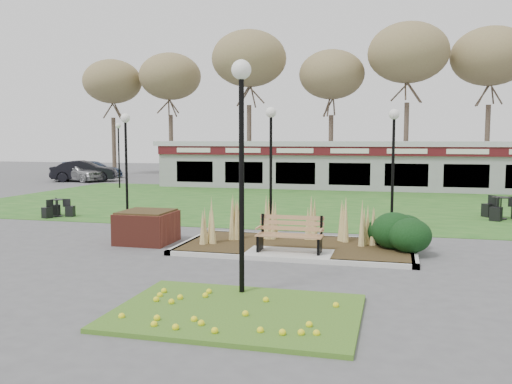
% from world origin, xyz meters
% --- Properties ---
extents(ground, '(100.00, 100.00, 0.00)m').
position_xyz_m(ground, '(0.00, 0.00, 0.00)').
color(ground, '#515154').
rests_on(ground, ground).
extents(lawn, '(34.00, 16.00, 0.02)m').
position_xyz_m(lawn, '(0.00, 12.00, 0.01)').
color(lawn, '#225C1D').
rests_on(lawn, ground).
extents(flower_bed, '(4.20, 3.00, 0.16)m').
position_xyz_m(flower_bed, '(0.00, -4.60, 0.07)').
color(flower_bed, '#3A661D').
rests_on(flower_bed, ground).
extents(planting_bed, '(6.75, 3.40, 1.27)m').
position_xyz_m(planting_bed, '(1.27, 1.35, 0.37)').
color(planting_bed, '#332214').
rests_on(planting_bed, ground).
extents(park_bench, '(1.70, 0.66, 0.93)m').
position_xyz_m(park_bench, '(0.00, 0.25, 0.59)').
color(park_bench, '#AD794E').
rests_on(park_bench, ground).
extents(brick_planter, '(1.50, 1.50, 0.95)m').
position_xyz_m(brick_planter, '(-4.40, 1.00, 0.48)').
color(brick_planter, maroon).
rests_on(brick_planter, ground).
extents(food_pavilion, '(24.60, 3.40, 2.90)m').
position_xyz_m(food_pavilion, '(0.00, 19.96, 1.48)').
color(food_pavilion, gray).
rests_on(food_pavilion, ground).
extents(tree_backdrop, '(47.24, 5.24, 10.36)m').
position_xyz_m(tree_backdrop, '(0.00, 28.00, 8.36)').
color(tree_backdrop, '#47382B').
rests_on(tree_backdrop, ground).
extents(lamp_post_near_left, '(0.37, 0.37, 4.49)m').
position_xyz_m(lamp_post_near_left, '(-0.23, -3.50, 3.27)').
color(lamp_post_near_left, black).
rests_on(lamp_post_near_left, ground).
extents(lamp_post_near_right, '(0.33, 0.33, 4.03)m').
position_xyz_m(lamp_post_near_right, '(-1.22, 3.31, 2.93)').
color(lamp_post_near_right, black).
rests_on(lamp_post_near_right, ground).
extents(lamp_post_mid_left, '(0.32, 0.32, 3.92)m').
position_xyz_m(lamp_post_mid_left, '(-6.57, 3.92, 2.85)').
color(lamp_post_mid_left, black).
rests_on(lamp_post_mid_left, ground).
extents(lamp_post_mid_right, '(0.33, 0.33, 3.97)m').
position_xyz_m(lamp_post_mid_right, '(2.51, 4.32, 2.89)').
color(lamp_post_mid_right, black).
rests_on(lamp_post_mid_right, ground).
extents(lamp_post_far_left, '(0.33, 0.33, 4.02)m').
position_xyz_m(lamp_post_far_left, '(-14.00, 17.00, 2.93)').
color(lamp_post_far_left, black).
rests_on(lamp_post_far_left, ground).
extents(bistro_set_a, '(1.21, 1.24, 0.67)m').
position_xyz_m(bistro_set_a, '(-10.13, 5.00, 0.24)').
color(bistro_set_a, black).
rests_on(bistro_set_a, ground).
extents(bistro_set_d, '(1.43, 1.56, 0.83)m').
position_xyz_m(bistro_set_d, '(6.48, 8.58, 0.30)').
color(bistro_set_d, black).
rests_on(bistro_set_d, ground).
extents(car_silver, '(4.64, 2.80, 1.48)m').
position_xyz_m(car_silver, '(-19.55, 21.00, 0.74)').
color(car_silver, '#AAABAF').
rests_on(car_silver, ground).
extents(car_black, '(4.80, 3.08, 1.49)m').
position_xyz_m(car_black, '(-19.05, 21.18, 0.75)').
color(car_black, black).
rests_on(car_black, ground).
extents(car_blue, '(4.76, 2.62, 1.31)m').
position_xyz_m(car_blue, '(-20.49, 24.83, 0.65)').
color(car_blue, navy).
rests_on(car_blue, ground).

